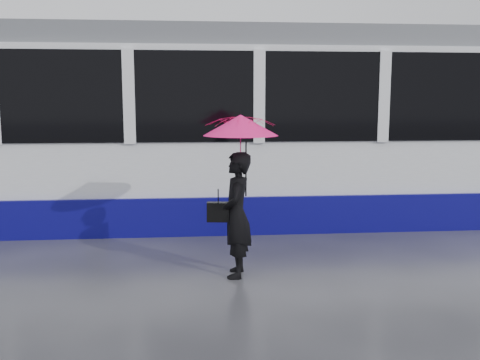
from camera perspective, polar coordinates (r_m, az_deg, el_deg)
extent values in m
plane|color=#29292E|center=(7.41, -0.41, -8.30)|extent=(90.00, 90.00, 0.00)
cube|color=#3F3D38|center=(9.13, -1.34, -5.04)|extent=(34.00, 0.07, 0.02)
cube|color=#3F3D38|center=(10.53, -1.87, -3.23)|extent=(34.00, 0.07, 0.02)
cube|color=white|center=(9.61, -7.84, 4.70)|extent=(24.00, 2.40, 2.95)
cube|color=#0C0969|center=(9.76, -7.70, -2.44)|extent=(24.00, 2.56, 0.62)
cube|color=black|center=(9.59, -7.92, 8.73)|extent=(23.00, 2.48, 1.40)
cube|color=slate|center=(9.65, -8.04, 14.53)|extent=(23.60, 2.20, 0.35)
imported|color=black|center=(6.50, -0.38, -3.74)|extent=(0.43, 0.60, 1.53)
imported|color=#FB1574|center=(6.38, 0.06, 3.73)|extent=(0.93, 0.95, 0.76)
cone|color=#FB1574|center=(6.36, 0.06, 5.88)|extent=(1.00, 1.00, 0.25)
cylinder|color=black|center=(6.36, 0.06, 7.17)|extent=(0.01, 0.01, 0.06)
cylinder|color=black|center=(6.43, 0.64, 1.20)|extent=(0.02, 0.02, 0.67)
cube|color=black|center=(6.49, -2.33, -3.42)|extent=(0.29, 0.15, 0.24)
cylinder|color=black|center=(6.46, -2.34, -1.61)|extent=(0.01, 0.01, 0.18)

